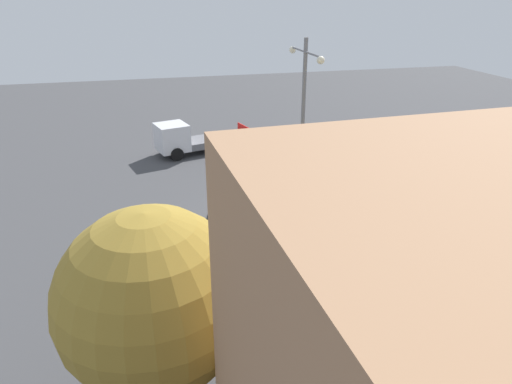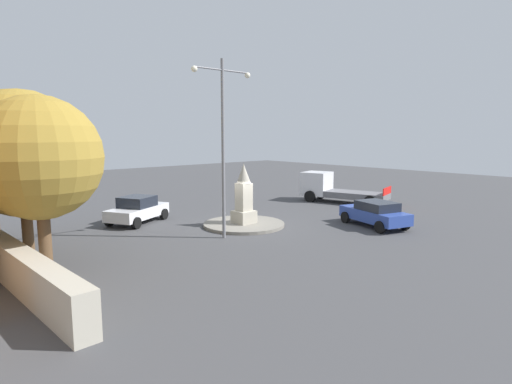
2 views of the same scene
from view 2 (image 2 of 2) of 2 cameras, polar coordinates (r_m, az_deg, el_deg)
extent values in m
plane|color=#424244|center=(23.27, -1.65, -4.62)|extent=(80.00, 80.00, 0.00)
cylinder|color=gray|center=(23.25, -1.66, -4.42)|extent=(4.47, 4.47, 0.17)
cube|color=#B2AA99|center=(23.16, -1.66, -3.39)|extent=(1.06, 1.06, 0.68)
cube|color=#B2AA99|center=(22.97, -1.67, -0.68)|extent=(0.71, 0.71, 1.53)
cone|color=#B2AA99|center=(22.81, -1.68, 2.54)|extent=(0.78, 0.78, 1.06)
cylinder|color=slate|center=(20.08, -4.49, 5.61)|extent=(0.16, 0.16, 8.51)
cylinder|color=slate|center=(19.81, -6.46, 16.38)|extent=(1.55, 0.08, 0.08)
cylinder|color=slate|center=(20.75, -2.85, 16.04)|extent=(1.55, 0.08, 0.08)
sphere|color=#F2EACC|center=(19.36, -8.40, 16.25)|extent=(0.28, 0.28, 0.28)
sphere|color=#F2EACC|center=(21.23, -1.17, 15.59)|extent=(0.28, 0.28, 0.28)
cube|color=silver|center=(24.88, -15.81, -2.62)|extent=(4.22, 3.34, 0.62)
cube|color=#1E232D|center=(24.78, -15.86, -1.25)|extent=(2.28, 2.24, 0.59)
cylinder|color=black|center=(23.36, -15.96, -4.08)|extent=(0.67, 0.49, 0.64)
cylinder|color=black|center=(24.43, -19.32, -3.70)|extent=(0.67, 0.49, 0.64)
cylinder|color=black|center=(25.53, -12.41, -2.94)|extent=(0.67, 0.49, 0.64)
cylinder|color=black|center=(26.51, -15.63, -2.65)|extent=(0.67, 0.49, 0.64)
cube|color=#2D479E|center=(23.94, 15.79, -3.03)|extent=(2.77, 4.34, 0.61)
cube|color=#1E232D|center=(23.70, 16.15, -1.82)|extent=(2.07, 2.38, 0.47)
cylinder|color=black|center=(24.52, 12.09, -3.38)|extent=(0.39, 0.68, 0.64)
cylinder|color=black|center=(25.59, 15.10, -3.01)|extent=(0.39, 0.68, 0.64)
cylinder|color=black|center=(22.42, 16.51, -4.61)|extent=(0.39, 0.68, 0.64)
cylinder|color=black|center=(23.57, 19.58, -4.13)|extent=(0.39, 0.68, 0.64)
cube|color=silver|center=(32.24, 8.25, 1.17)|extent=(2.39, 2.36, 1.74)
cube|color=slate|center=(31.16, 13.52, -0.41)|extent=(3.04, 4.76, 0.44)
cube|color=red|center=(30.46, 17.40, 0.15)|extent=(1.83, 0.55, 0.50)
cylinder|color=black|center=(31.50, 7.36, -0.57)|extent=(0.49, 0.88, 0.84)
cylinder|color=black|center=(33.27, 8.81, -0.15)|extent=(0.49, 0.88, 0.84)
cylinder|color=black|center=(29.87, 15.27, -1.26)|extent=(0.49, 0.88, 0.84)
cylinder|color=black|center=(31.72, 16.33, -0.77)|extent=(0.49, 0.88, 0.84)
cube|color=#B2AA99|center=(17.61, -30.99, -7.67)|extent=(1.28, 14.16, 1.35)
cylinder|color=brown|center=(16.55, -26.78, -5.80)|extent=(0.43, 0.43, 2.76)
sphere|color=olive|center=(16.16, -27.42, 4.17)|extent=(4.27, 4.27, 4.27)
cylinder|color=brown|center=(18.36, -28.62, -4.76)|extent=(0.41, 0.41, 2.68)
sphere|color=olive|center=(17.99, -29.26, 4.62)|extent=(4.74, 4.74, 4.74)
camera|label=1|loc=(23.08, -55.86, 17.22)|focal=32.19mm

